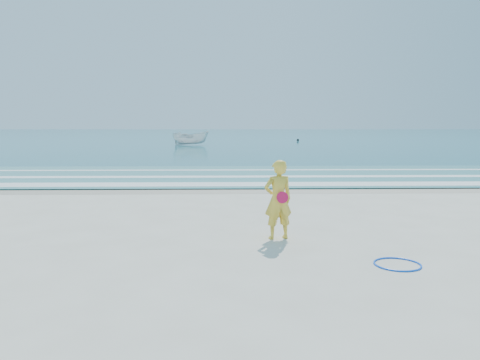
{
  "coord_description": "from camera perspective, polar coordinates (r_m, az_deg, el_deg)",
  "views": [
    {
      "loc": [
        0.45,
        -9.8,
        2.68
      ],
      "look_at": [
        0.78,
        4.0,
        1.0
      ],
      "focal_mm": 35.0,
      "sensor_mm": 36.0,
      "label": 1
    }
  ],
  "objects": [
    {
      "name": "boat",
      "position": [
        57.37,
        -6.04,
        5.09
      ],
      "size": [
        4.38,
        1.73,
        1.68
      ],
      "primitive_type": "imported",
      "rotation": [
        0.0,
        0.0,
        1.59
      ],
      "color": "silver",
      "rests_on": "ocean"
    },
    {
      "name": "foam_near",
      "position": [
        20.28,
        -2.61,
        -0.52
      ],
      "size": [
        400.0,
        1.4,
        0.01
      ],
      "primitive_type": "cube",
      "color": "white",
      "rests_on": "shallow"
    },
    {
      "name": "woman",
      "position": [
        10.86,
        4.66,
        -2.4
      ],
      "size": [
        0.76,
        0.59,
        1.84
      ],
      "color": "yellow",
      "rests_on": "ground"
    },
    {
      "name": "shallow",
      "position": [
        23.95,
        -2.42,
        0.61
      ],
      "size": [
        400.0,
        10.0,
        0.01
      ],
      "primitive_type": "cube",
      "color": "#59B7AD",
      "rests_on": "ocean"
    },
    {
      "name": "foam_mid",
      "position": [
        23.15,
        -2.46,
        0.41
      ],
      "size": [
        400.0,
        0.9,
        0.01
      ],
      "primitive_type": "cube",
      "color": "white",
      "rests_on": "shallow"
    },
    {
      "name": "wet_sand",
      "position": [
        18.99,
        -2.7,
        -1.18
      ],
      "size": [
        400.0,
        2.4,
        0.0
      ],
      "primitive_type": "cube",
      "color": "#B2A893",
      "rests_on": "ground"
    },
    {
      "name": "ocean",
      "position": [
        114.83,
        -1.58,
        5.6
      ],
      "size": [
        400.0,
        190.0,
        0.04
      ],
      "primitive_type": "cube",
      "color": "#19727F",
      "rests_on": "ground"
    },
    {
      "name": "buoy",
      "position": [
        69.79,
        7.07,
        4.86
      ],
      "size": [
        0.36,
        0.36,
        0.36
      ],
      "primitive_type": "sphere",
      "color": "black",
      "rests_on": "ocean"
    },
    {
      "name": "hoop",
      "position": [
        9.51,
        18.64,
        -9.7
      ],
      "size": [
        0.99,
        0.99,
        0.03
      ],
      "primitive_type": "torus",
      "rotation": [
        0.0,
        0.0,
        -0.12
      ],
      "color": "blue",
      "rests_on": "ground"
    },
    {
      "name": "ground",
      "position": [
        10.17,
        -3.89,
        -8.35
      ],
      "size": [
        400.0,
        400.0,
        0.0
      ],
      "primitive_type": "plane",
      "color": "silver",
      "rests_on": "ground"
    },
    {
      "name": "foam_far",
      "position": [
        26.43,
        -2.32,
        1.22
      ],
      "size": [
        400.0,
        0.6,
        0.01
      ],
      "primitive_type": "cube",
      "color": "white",
      "rests_on": "shallow"
    }
  ]
}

